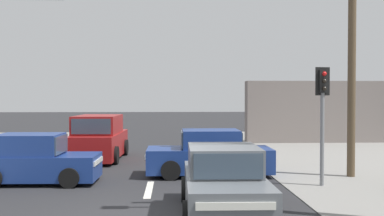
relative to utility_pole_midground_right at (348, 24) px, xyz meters
The scene contains 9 objects.
lane_dash_mid 8.42m from the utility_pole_midground_right, 165.42° to the right, with size 0.20×2.40×0.01m, color silver.
lane_dash_far 8.88m from the utility_pole_midground_right, 152.99° to the left, with size 0.20×2.40×0.01m, color silver.
utility_pole_midground_right is the anchor object (origin of this frame).
pedestal_signal_right_kerb 3.33m from the utility_pole_midground_right, 132.43° to the right, with size 0.44×0.30×3.56m.
shopfront_wall_far 12.61m from the utility_pole_midground_right, 68.28° to the left, with size 12.00×1.00×3.60m, color gray.
sedan_oncoming_near 6.34m from the utility_pole_midground_right, behind, with size 4.24×1.90×1.56m.
suv_crossing_left 10.90m from the utility_pole_midground_right, 152.71° to the left, with size 2.19×4.60×1.90m.
sedan_receding_far 7.87m from the utility_pole_midground_right, 135.57° to the right, with size 1.94×4.26×1.56m.
hatchback_oncoming_mid 10.95m from the utility_pole_midground_right, behind, with size 3.67×1.85×1.53m.
Camera 1 is at (0.65, -9.94, 2.67)m, focal length 42.00 mm.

